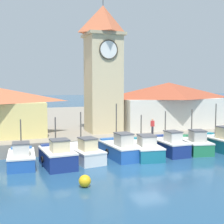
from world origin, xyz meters
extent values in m
plane|color=navy|center=(0.00, 0.00, 0.00)|extent=(300.00, 300.00, 0.00)
cube|color=gray|center=(0.00, 26.02, 0.60)|extent=(120.00, 40.00, 1.20)
cube|color=#2356A8|center=(-9.16, 3.41, 0.45)|extent=(2.22, 4.27, 0.90)
cube|color=#2356A8|center=(-9.04, 5.23, 1.02)|extent=(1.69, 0.71, 0.24)
cube|color=silver|center=(-9.16, 3.41, 0.95)|extent=(2.28, 4.34, 0.12)
cube|color=beige|center=(-9.21, 2.68, 1.46)|extent=(1.25, 1.32, 0.88)
cube|color=#4C4C51|center=(-9.21, 2.68, 1.94)|extent=(1.33, 1.41, 0.08)
cylinder|color=#4C4742|center=(-9.12, 3.92, 2.28)|extent=(0.10, 0.10, 2.53)
torus|color=black|center=(-10.19, 3.68, 0.45)|extent=(0.15, 0.53, 0.52)
cube|color=navy|center=(-6.56, 2.41, 0.60)|extent=(2.38, 4.25, 1.19)
cube|color=navy|center=(-6.69, 4.21, 1.31)|extent=(1.81, 0.73, 0.24)
cube|color=silver|center=(-6.56, 2.41, 1.24)|extent=(2.44, 4.32, 0.12)
cube|color=beige|center=(-6.51, 1.70, 1.72)|extent=(1.34, 1.32, 0.83)
cube|color=#4C4C51|center=(-6.51, 1.70, 2.18)|extent=(1.42, 1.41, 0.08)
cylinder|color=#4C4742|center=(-6.60, 2.93, 2.52)|extent=(0.10, 0.10, 2.43)
torus|color=black|center=(-7.70, 2.54, 0.60)|extent=(0.16, 0.53, 0.52)
cube|color=silver|center=(-4.23, 3.42, 0.47)|extent=(2.60, 4.85, 0.94)
cube|color=silver|center=(-4.55, 5.45, 1.06)|extent=(1.69, 0.85, 0.24)
cube|color=silver|center=(-4.23, 3.42, 0.99)|extent=(2.67, 4.91, 0.12)
cube|color=beige|center=(-4.10, 2.63, 1.50)|extent=(1.34, 1.54, 0.90)
cube|color=#4C4C51|center=(-4.10, 2.63, 1.99)|extent=(1.44, 1.64, 0.08)
cylinder|color=#4C4742|center=(-4.32, 3.99, 2.51)|extent=(0.10, 0.10, 2.92)
torus|color=black|center=(-5.28, 3.49, 0.47)|extent=(0.20, 0.53, 0.52)
cube|color=#2356A8|center=(-1.08, 3.49, 0.54)|extent=(2.29, 4.96, 1.09)
cube|color=#2356A8|center=(-1.24, 5.66, 1.21)|extent=(1.69, 0.72, 0.24)
cube|color=silver|center=(-1.08, 3.49, 1.14)|extent=(2.35, 5.03, 0.12)
cube|color=#B2ADA3|center=(-1.01, 2.65, 1.68)|extent=(1.27, 1.53, 0.96)
cube|color=#4C4C51|center=(-1.01, 2.65, 2.20)|extent=(1.35, 1.62, 0.08)
cylinder|color=#4C4742|center=(-1.12, 4.10, 2.90)|extent=(0.10, 0.10, 3.40)
torus|color=black|center=(-2.14, 3.66, 0.54)|extent=(0.16, 0.53, 0.52)
cube|color=#196B7F|center=(1.02, 3.15, 0.52)|extent=(2.69, 5.39, 1.04)
cube|color=#196B7F|center=(1.31, 5.47, 1.16)|extent=(1.82, 0.81, 0.24)
cube|color=silver|center=(1.02, 3.15, 1.09)|extent=(2.76, 5.46, 0.12)
cube|color=#B2ADA3|center=(0.91, 2.25, 1.55)|extent=(1.42, 1.69, 0.81)
cube|color=#4C4C51|center=(0.91, 2.25, 2.00)|extent=(1.51, 1.78, 0.08)
cylinder|color=#4C4742|center=(1.10, 3.79, 2.36)|extent=(0.10, 0.10, 2.43)
torus|color=black|center=(-0.05, 3.55, 0.52)|extent=(0.18, 0.53, 0.52)
cube|color=navy|center=(3.64, 3.43, 0.57)|extent=(1.89, 4.60, 1.13)
cube|color=navy|center=(3.62, 5.47, 1.25)|extent=(1.58, 0.62, 0.24)
cube|color=silver|center=(3.64, 3.43, 1.18)|extent=(1.95, 4.66, 0.12)
cube|color=beige|center=(3.65, 2.63, 1.67)|extent=(1.12, 1.39, 0.85)
cube|color=#4C4C51|center=(3.65, 2.63, 2.13)|extent=(1.20, 1.47, 0.08)
cylinder|color=#4C4742|center=(3.64, 4.00, 2.52)|extent=(0.10, 0.10, 2.55)
torus|color=black|center=(2.64, 3.65, 0.57)|extent=(0.13, 0.52, 0.52)
cube|color=#237A4C|center=(6.22, 3.24, 0.51)|extent=(2.71, 4.65, 1.03)
cube|color=#237A4C|center=(6.57, 5.14, 1.15)|extent=(1.75, 0.89, 0.24)
cube|color=silver|center=(6.22, 3.24, 1.08)|extent=(2.78, 4.72, 0.12)
cube|color=#B2ADA3|center=(6.09, 2.49, 1.61)|extent=(1.39, 1.50, 0.94)
cube|color=#4C4C51|center=(6.09, 2.49, 2.12)|extent=(1.48, 1.59, 0.08)
cylinder|color=#4C4742|center=(6.32, 3.78, 2.54)|extent=(0.10, 0.10, 2.80)
torus|color=black|center=(5.22, 3.64, 0.51)|extent=(0.21, 0.53, 0.52)
cube|color=#196B7F|center=(8.88, 3.03, 0.58)|extent=(2.00, 4.38, 1.15)
cube|color=#196B7F|center=(8.81, 4.93, 1.27)|extent=(1.58, 0.66, 0.24)
cube|color=silver|center=(8.88, 3.03, 1.20)|extent=(2.06, 4.45, 0.12)
cylinder|color=#4C4742|center=(8.86, 3.56, 2.84)|extent=(0.10, 0.10, 3.14)
torus|color=black|center=(7.87, 3.20, 0.58)|extent=(0.14, 0.52, 0.52)
cube|color=beige|center=(-0.24, 10.44, 6.21)|extent=(3.36, 3.36, 10.02)
cube|color=tan|center=(-0.24, 10.44, 11.37)|extent=(3.86, 3.86, 0.30)
pyramid|color=#C1603D|center=(-0.24, 10.44, 12.96)|extent=(3.86, 3.86, 2.88)
cylinder|color=white|center=(-0.24, 8.70, 9.70)|extent=(1.85, 0.12, 1.85)
torus|color=#332D23|center=(-0.24, 8.66, 9.70)|extent=(1.97, 0.12, 1.97)
cube|color=silver|center=(7.86, 10.79, 2.90)|extent=(11.86, 5.21, 3.40)
pyramid|color=#A3472D|center=(7.86, 10.79, 5.53)|extent=(12.26, 5.61, 1.84)
sphere|color=gold|center=(-5.81, -2.98, 0.38)|extent=(0.76, 0.76, 0.76)
cylinder|color=#33333D|center=(3.72, 6.72, 1.63)|extent=(0.22, 0.22, 0.85)
cube|color=red|center=(3.72, 6.72, 2.33)|extent=(0.34, 0.22, 0.56)
sphere|color=tan|center=(3.72, 6.72, 2.72)|extent=(0.20, 0.20, 0.20)
camera|label=1|loc=(-10.49, -21.05, 6.32)|focal=50.00mm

